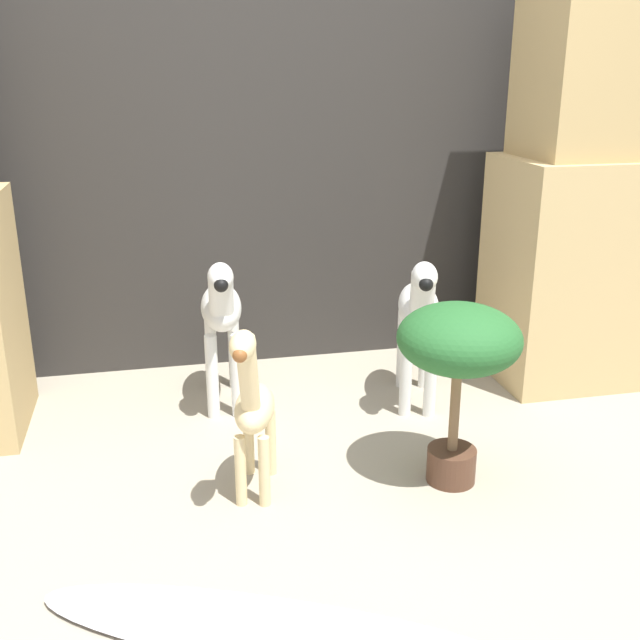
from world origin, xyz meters
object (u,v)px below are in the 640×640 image
at_px(zebra_right, 419,313).
at_px(potted_palm_front, 459,350).
at_px(zebra_left, 222,314).
at_px(surfboard, 270,631).
at_px(giraffe_figurine, 253,405).

height_order(zebra_right, potted_palm_front, zebra_right).
height_order(zebra_left, surfboard, zebra_left).
relative_size(potted_palm_front, surfboard, 0.50).
relative_size(giraffe_figurine, surfboard, 0.50).
bearing_deg(zebra_right, potted_palm_front, -97.92).
distance_m(zebra_right, potted_palm_front, 0.59).
bearing_deg(giraffe_figurine, potted_palm_front, -4.48).
relative_size(zebra_right, zebra_left, 1.00).
bearing_deg(zebra_right, surfboard, -123.67).
height_order(zebra_right, zebra_left, same).
relative_size(zebra_left, giraffe_figurine, 1.04).
height_order(giraffe_figurine, surfboard, giraffe_figurine).
bearing_deg(giraffe_figurine, zebra_right, 36.41).
bearing_deg(zebra_left, potted_palm_front, -47.69).
bearing_deg(giraffe_figurine, zebra_left, 92.34).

